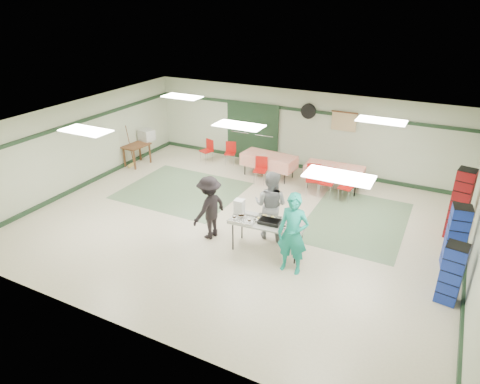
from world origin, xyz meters
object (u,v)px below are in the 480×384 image
at_px(dining_table_b, 269,160).
at_px(chair_d, 261,167).
at_px(chair_c, 347,184).
at_px(crate_stack_red, 460,204).
at_px(office_printer, 146,135).
at_px(chair_loose_b, 208,148).
at_px(crate_stack_blue_b, 452,274).
at_px(volunteer_teal, 293,234).
at_px(printer_table, 136,147).
at_px(broom, 130,146).
at_px(chair_loose_a, 230,151).
at_px(dining_table_a, 334,172).
at_px(chair_a, 328,179).
at_px(chair_b, 313,176).
at_px(volunteer_grey, 271,205).
at_px(serving_table, 268,224).
at_px(crate_stack_blue_a, 456,237).
at_px(volunteer_dark, 209,208).

bearing_deg(dining_table_b, chair_d, -88.67).
relative_size(chair_c, crate_stack_red, 0.45).
height_order(chair_d, office_printer, office_printer).
xyz_separation_m(chair_c, chair_loose_b, (-5.27, 0.85, 0.00)).
bearing_deg(crate_stack_blue_b, volunteer_teal, -171.95).
bearing_deg(printer_table, broom, -103.95).
bearing_deg(chair_loose_a, chair_d, -50.65).
distance_m(volunteer_teal, dining_table_b, 5.36).
xyz_separation_m(dining_table_a, chair_d, (-2.23, -0.57, -0.05)).
relative_size(chair_loose_b, crate_stack_blue_b, 0.64).
relative_size(dining_table_b, chair_a, 2.07).
distance_m(dining_table_b, office_printer, 4.63).
bearing_deg(chair_a, printer_table, -176.24).
xyz_separation_m(chair_b, chair_loose_a, (-3.41, 1.04, -0.07)).
relative_size(chair_b, printer_table, 0.92).
relative_size(chair_c, broom, 0.55).
bearing_deg(printer_table, chair_b, 10.33).
height_order(chair_a, printer_table, chair_a).
xyz_separation_m(dining_table_a, broom, (-6.86, -1.38, 0.21)).
bearing_deg(volunteer_grey, chair_a, -101.27).
distance_m(dining_table_b, chair_b, 1.80).
bearing_deg(dining_table_b, serving_table, -62.28).
height_order(serving_table, chair_c, chair_c).
relative_size(serving_table, chair_c, 2.21).
relative_size(chair_d, broom, 0.57).
bearing_deg(serving_table, dining_table_a, 79.88).
xyz_separation_m(chair_loose_b, crate_stack_red, (8.23, -1.76, 0.42)).
height_order(volunteer_grey, crate_stack_red, crate_stack_red).
bearing_deg(chair_d, office_printer, 167.66).
height_order(dining_table_a, chair_d, chair_d).
distance_m(volunteer_teal, crate_stack_blue_a, 3.59).
bearing_deg(crate_stack_red, serving_table, -145.55).
height_order(volunteer_dark, dining_table_a, volunteer_dark).
bearing_deg(dining_table_a, chair_a, -95.65).
bearing_deg(crate_stack_red, chair_c, 162.81).
height_order(volunteer_dark, chair_d, volunteer_dark).
xyz_separation_m(dining_table_b, crate_stack_red, (5.72, -1.49, 0.35)).
distance_m(chair_a, crate_stack_red, 3.69).
bearing_deg(chair_a, volunteer_grey, -102.16).
relative_size(crate_stack_red, printer_table, 1.85).
bearing_deg(chair_c, chair_a, -173.13).
bearing_deg(serving_table, crate_stack_red, 30.01).
bearing_deg(crate_stack_red, volunteer_grey, -153.25).
height_order(chair_a, office_printer, office_printer).
distance_m(volunteer_teal, volunteer_grey, 1.50).
xyz_separation_m(crate_stack_blue_a, broom, (-10.38, 1.55, 0.02)).
distance_m(crate_stack_blue_b, office_printer, 10.95).
bearing_deg(serving_table, chair_loose_b, 129.48).
distance_m(chair_b, chair_c, 1.05).
height_order(volunteer_grey, chair_c, volunteer_grey).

